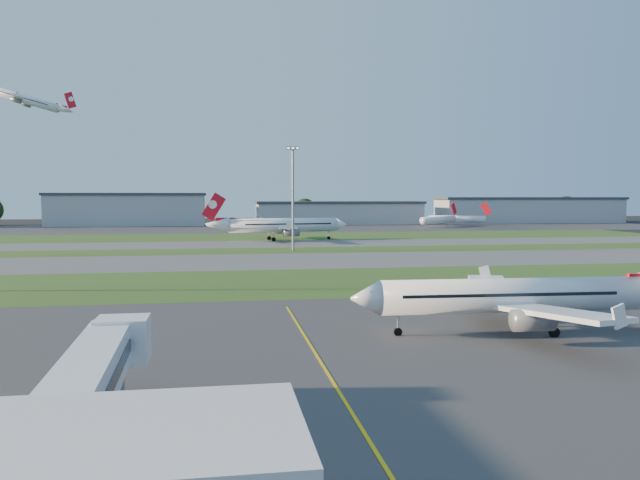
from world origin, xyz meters
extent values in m
plane|color=black|center=(0.00, 0.00, 0.00)|extent=(700.00, 700.00, 0.00)
cube|color=#333335|center=(0.00, 0.00, 0.01)|extent=(300.00, 70.00, 0.01)
cube|color=#354E1A|center=(0.00, 52.00, 0.01)|extent=(300.00, 34.00, 0.01)
cube|color=#515154|center=(0.00, 85.00, 0.01)|extent=(300.00, 32.00, 0.01)
cube|color=#354E1A|center=(0.00, 110.00, 0.01)|extent=(300.00, 18.00, 0.01)
cube|color=#515154|center=(0.00, 132.00, 0.01)|extent=(300.00, 26.00, 0.01)
cube|color=#354E1A|center=(0.00, 165.00, 0.01)|extent=(300.00, 40.00, 0.01)
cube|color=#333335|center=(0.00, 225.00, 0.01)|extent=(400.00, 80.00, 0.01)
cube|color=gold|center=(5.00, 0.00, 0.00)|extent=(0.25, 60.00, 0.02)
cube|color=white|center=(-9.80, -14.00, 4.00)|extent=(3.44, 24.08, 2.60)
cube|color=black|center=(-9.80, -14.00, 4.00)|extent=(3.59, 24.08, 0.80)
cube|color=white|center=(-9.50, -2.60, 4.00)|extent=(3.40, 3.00, 3.00)
cylinder|color=gray|center=(-9.50, -4.50, 1.60)|extent=(0.70, 0.70, 3.20)
cube|color=black|center=(-9.50, -4.50, 0.35)|extent=(2.20, 1.20, 0.70)
cylinder|color=white|center=(25.67, 12.16, 3.77)|extent=(27.07, 4.50, 3.41)
cube|color=white|center=(26.28, 4.94, 3.32)|extent=(6.69, 14.02, 1.39)
cube|color=white|center=(26.85, 19.30, 3.32)|extent=(7.66, 14.07, 1.39)
cylinder|color=gray|center=(25.01, 6.97, 2.34)|extent=(3.85, 2.22, 2.07)
cylinder|color=gray|center=(25.43, 17.38, 2.34)|extent=(3.85, 2.22, 2.07)
cylinder|color=white|center=(16.58, 146.00, 4.75)|extent=(34.15, 9.55, 4.29)
cube|color=red|center=(-4.62, 142.64, 10.51)|extent=(7.30, 1.54, 8.55)
cube|color=white|center=(14.05, 154.75, 4.18)|extent=(11.30, 17.59, 1.75)
cube|color=white|center=(16.88, 136.90, 4.18)|extent=(6.54, 17.33, 1.75)
cylinder|color=gray|center=(16.11, 152.56, 2.94)|extent=(5.09, 3.31, 2.60)
cylinder|color=gray|center=(18.17, 139.62, 2.94)|extent=(5.09, 3.31, 2.60)
cylinder|color=white|center=(-80.00, 223.34, 52.57)|extent=(27.64, 4.68, 3.49)
cube|color=red|center=(-62.59, 222.59, 57.24)|extent=(5.96, 0.58, 6.94)
cube|color=white|center=(-79.40, 215.97, 52.11)|extent=(6.79, 14.30, 1.42)
cube|color=white|center=(-78.77, 230.63, 52.11)|extent=(7.86, 14.36, 1.42)
cylinder|color=gray|center=(-80.69, 218.05, 51.10)|extent=(3.94, 2.27, 2.11)
cylinder|color=gray|center=(-80.23, 228.68, 51.10)|extent=(3.94, 2.27, 2.11)
cylinder|color=white|center=(92.74, 218.01, 3.20)|extent=(22.25, 18.81, 3.20)
cube|color=red|center=(102.86, 226.17, 8.00)|extent=(4.22, 3.48, 6.16)
cylinder|color=white|center=(105.15, 227.92, 3.20)|extent=(23.85, 16.30, 3.20)
cube|color=red|center=(116.24, 221.13, 8.00)|extent=(4.57, 2.96, 6.16)
cylinder|color=gray|center=(15.00, 108.00, 12.50)|extent=(0.60, 0.60, 25.00)
cube|color=gray|center=(15.00, 108.00, 25.40)|extent=(3.20, 0.50, 0.80)
cube|color=#FFF2CC|center=(15.00, 108.00, 25.40)|extent=(2.80, 0.70, 0.35)
cube|color=#9A9BA1|center=(-45.00, 255.00, 7.00)|extent=(70.00, 22.00, 14.00)
cube|color=#383A3F|center=(-45.00, 255.00, 14.60)|extent=(71.40, 23.00, 1.20)
cube|color=#9A9BA1|center=(55.00, 255.00, 5.00)|extent=(80.00, 22.00, 10.00)
cube|color=#383A3F|center=(55.00, 255.00, 10.60)|extent=(81.60, 23.00, 1.20)
cube|color=#9A9BA1|center=(155.00, 255.00, 6.00)|extent=(95.00, 22.00, 12.00)
cube|color=#383A3F|center=(155.00, 255.00, 12.60)|extent=(96.90, 23.00, 1.20)
cylinder|color=black|center=(-20.00, 266.00, 1.80)|extent=(1.00, 1.00, 3.60)
sphere|color=black|center=(-20.00, 266.00, 5.85)|extent=(9.90, 9.90, 9.90)
cylinder|color=black|center=(40.00, 269.00, 2.10)|extent=(1.00, 1.00, 4.20)
sphere|color=black|center=(40.00, 269.00, 6.83)|extent=(11.55, 11.55, 11.55)
cylinder|color=black|center=(115.00, 267.00, 1.90)|extent=(1.00, 1.00, 3.80)
sphere|color=black|center=(115.00, 267.00, 6.17)|extent=(10.45, 10.45, 10.45)
cylinder|color=black|center=(185.00, 271.00, 2.30)|extent=(1.00, 1.00, 4.60)
sphere|color=black|center=(185.00, 271.00, 7.48)|extent=(12.65, 12.65, 12.65)
camera|label=1|loc=(-3.04, -45.17, 13.55)|focal=35.00mm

